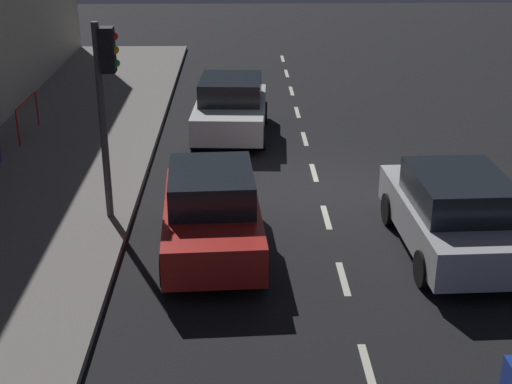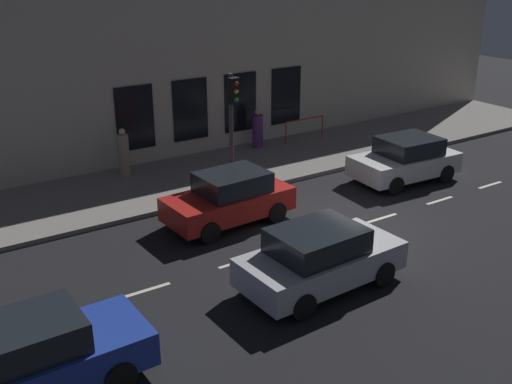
% 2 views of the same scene
% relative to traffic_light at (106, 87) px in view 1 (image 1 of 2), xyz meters
% --- Properties ---
extents(ground_plane, '(60.00, 60.00, 0.00)m').
position_rel_traffic_light_xyz_m(ground_plane, '(-4.32, -1.72, -2.82)').
color(ground_plane, black).
extents(sidewalk, '(4.50, 32.00, 0.15)m').
position_rel_traffic_light_xyz_m(sidewalk, '(1.93, -1.72, -2.74)').
color(sidewalk, gray).
rests_on(sidewalk, ground).
extents(lane_centre_line, '(0.12, 27.20, 0.01)m').
position_rel_traffic_light_xyz_m(lane_centre_line, '(-4.32, -2.72, -2.81)').
color(lane_centre_line, beige).
rests_on(lane_centre_line, ground).
extents(traffic_light, '(0.49, 0.32, 3.89)m').
position_rel_traffic_light_xyz_m(traffic_light, '(0.00, 0.00, 0.00)').
color(traffic_light, '#424244').
rests_on(traffic_light, sidewalk).
extents(parked_car_0, '(2.12, 3.92, 1.58)m').
position_rel_traffic_light_xyz_m(parked_car_0, '(-2.30, -5.73, -2.03)').
color(parked_car_0, silver).
rests_on(parked_car_0, ground).
extents(parked_car_1, '(2.05, 4.15, 1.58)m').
position_rel_traffic_light_xyz_m(parked_car_1, '(-6.46, 1.48, -2.03)').
color(parked_car_1, '#B7B7BC').
rests_on(parked_car_1, ground).
extents(parked_car_2, '(1.99, 3.93, 1.58)m').
position_rel_traffic_light_xyz_m(parked_car_2, '(-2.01, 1.36, -2.03)').
color(parked_car_2, red).
rests_on(parked_car_2, ground).
extents(red_railing, '(0.05, 1.99, 0.97)m').
position_rel_traffic_light_xyz_m(red_railing, '(3.15, -5.40, -1.95)').
color(red_railing, red).
rests_on(red_railing, sidewalk).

